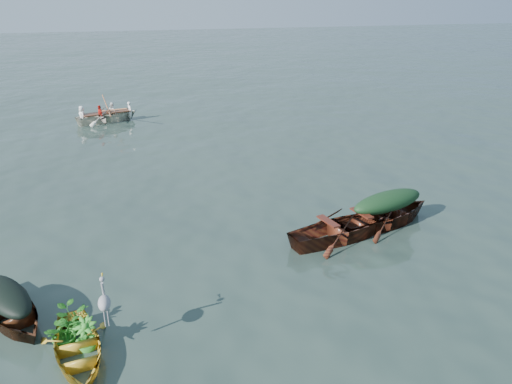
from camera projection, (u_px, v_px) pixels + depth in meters
ground at (251, 243)px, 12.55m from camera, size 140.00×140.00×0.00m
yellow_dinghy at (79, 358)px, 8.66m from camera, size 1.62×2.88×0.71m
dark_covered_boat at (12, 319)px, 9.66m from camera, size 2.66×3.45×0.79m
green_tarp_boat at (385, 225)px, 13.49m from camera, size 4.39×2.45×0.97m
open_wooden_boat at (344, 239)px, 12.77m from camera, size 4.51×2.28×1.00m
rowed_boat at (108, 122)px, 23.83m from camera, size 4.20×2.40×0.94m
dark_tarp_cover at (6, 293)px, 9.44m from camera, size 1.46×1.90×0.40m
green_tarp_cover at (388, 200)px, 13.21m from camera, size 2.41×1.35×0.52m
thwart_benches at (345, 220)px, 12.58m from camera, size 2.28×1.27×0.04m
heron at (105, 309)px, 8.60m from camera, size 0.34×0.44×0.92m
dinghy_weeds at (72, 309)px, 8.88m from camera, size 0.84×1.00×0.60m
rowers at (106, 105)px, 23.51m from camera, size 3.01×1.91×0.76m
oars at (106, 112)px, 23.64m from camera, size 1.38×2.66×0.06m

